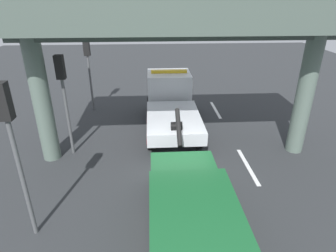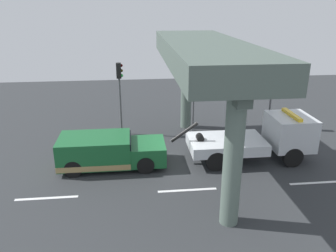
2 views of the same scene
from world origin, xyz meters
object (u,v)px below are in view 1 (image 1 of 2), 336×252
(tow_truck_white, at_px, (171,101))
(traffic_light_mid, at_px, (88,59))
(traffic_light_near, at_px, (11,131))
(towed_van_green, at_px, (192,220))
(traffic_light_far, at_px, (63,84))

(tow_truck_white, height_order, traffic_light_mid, traffic_light_mid)
(tow_truck_white, distance_m, traffic_light_near, 8.80)
(traffic_light_near, bearing_deg, towed_van_green, -98.12)
(towed_van_green, bearing_deg, traffic_light_far, 40.46)
(traffic_light_near, relative_size, traffic_light_far, 1.07)
(towed_van_green, height_order, traffic_light_near, traffic_light_near)
(traffic_light_near, distance_m, traffic_light_far, 4.50)
(traffic_light_mid, bearing_deg, towed_van_green, -156.65)
(towed_van_green, relative_size, traffic_light_far, 1.26)
(traffic_light_near, distance_m, traffic_light_mid, 9.50)
(traffic_light_far, bearing_deg, towed_van_green, -139.54)
(towed_van_green, relative_size, traffic_light_mid, 1.29)
(towed_van_green, relative_size, traffic_light_near, 1.18)
(towed_van_green, bearing_deg, tow_truck_white, 0.02)
(traffic_light_near, relative_size, traffic_light_mid, 1.10)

